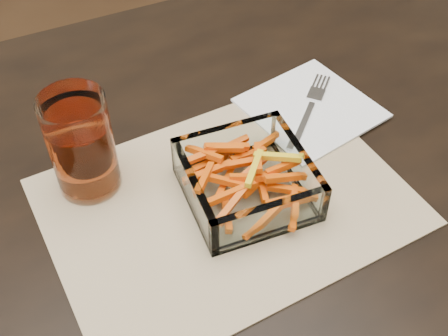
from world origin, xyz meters
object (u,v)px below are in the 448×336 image
at_px(dining_table, 213,217).
at_px(glass_bowl, 247,182).
at_px(fork, 311,107).
at_px(tumbler, 82,147).

distance_m(dining_table, glass_bowl, 0.13).
bearing_deg(dining_table, glass_bowl, -62.20).
distance_m(glass_bowl, fork, 0.20).
relative_size(dining_table, glass_bowl, 9.74).
relative_size(glass_bowl, tumbler, 1.15).
xyz_separation_m(dining_table, glass_bowl, (0.03, -0.05, 0.12)).
distance_m(tumbler, fork, 0.35).
bearing_deg(fork, glass_bowl, -100.14).
xyz_separation_m(tumbler, fork, (0.34, -0.00, -0.06)).
bearing_deg(glass_bowl, tumbler, 148.28).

